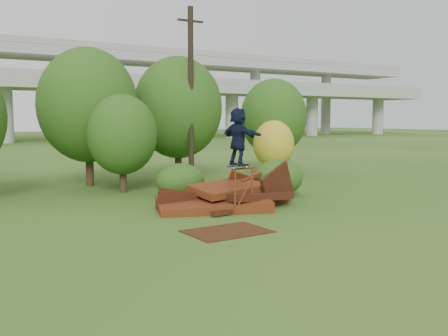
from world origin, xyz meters
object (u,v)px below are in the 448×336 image
scrap_pile (226,199)px  utility_pole (191,95)px  skater (238,137)px  flat_plate (227,231)px

scrap_pile → utility_pole: size_ratio=0.67×
skater → utility_pole: 8.75m
scrap_pile → flat_plate: scrap_pile is taller
utility_pole → scrap_pile: bearing=-107.4°
skater → flat_plate: 3.76m
skater → utility_pole: utility_pole is taller
skater → scrap_pile: bearing=-20.2°
scrap_pile → skater: skater is taller
skater → flat_plate: size_ratio=0.83×
flat_plate → skater: bearing=50.3°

